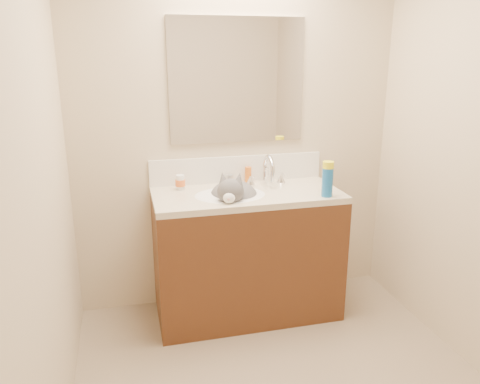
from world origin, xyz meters
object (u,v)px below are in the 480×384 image
basin (230,205)px  pill_bottle (180,182)px  silver_jar (229,179)px  faucet (268,172)px  amber_bottle (248,175)px  cat (234,197)px  spray_can (327,182)px  vanity_cabinet (247,257)px

basin → pill_bottle: 0.37m
silver_jar → faucet: bearing=-17.5°
pill_bottle → amber_bottle: bearing=6.9°
cat → spray_can: size_ratio=2.55×
pill_bottle → spray_can: spray_can is taller
faucet → spray_can: (0.28, -0.34, 0.01)m
pill_bottle → spray_can: bearing=-23.1°
faucet → spray_can: 0.44m
vanity_cabinet → spray_can: 0.74m
vanity_cabinet → pill_bottle: pill_bottle is taller
cat → amber_bottle: size_ratio=4.29×
amber_bottle → spray_can: 0.58m
pill_bottle → basin: bearing=-33.8°
vanity_cabinet → pill_bottle: size_ratio=12.29×
pill_bottle → silver_jar: 0.34m
basin → pill_bottle: pill_bottle is taller
basin → cat: cat is taller
vanity_cabinet → amber_bottle: bearing=73.4°
faucet → amber_bottle: 0.14m
faucet → amber_bottle: (-0.11, 0.08, -0.03)m
basin → spray_can: (0.58, -0.18, 0.16)m
cat → silver_jar: bearing=104.7°
cat → faucet: bearing=50.3°
vanity_cabinet → faucet: 0.58m
basin → cat: bearing=21.3°
cat → spray_can: (0.55, -0.19, 0.11)m
vanity_cabinet → silver_jar: bearing=108.1°
vanity_cabinet → amber_bottle: 0.55m
basin → cat: (0.03, 0.01, 0.05)m
faucet → amber_bottle: bearing=144.2°
silver_jar → amber_bottle: amber_bottle is taller
spray_can → faucet: bearing=128.9°
cat → amber_bottle: bearing=76.8°
vanity_cabinet → amber_bottle: size_ratio=10.88×
basin → amber_bottle: bearing=53.4°
silver_jar → spray_can: bearing=-38.7°
basin → spray_can: 0.62m
basin → vanity_cabinet: bearing=14.0°
faucet → pill_bottle: bearing=177.5°
pill_bottle → spray_can: (0.86, -0.37, 0.04)m
amber_bottle → cat: bearing=-123.7°
vanity_cabinet → silver_jar: silver_jar is taller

